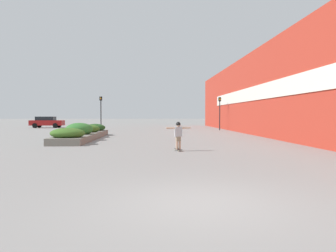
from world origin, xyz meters
TOP-DOWN VIEW (x-y plane):
  - ground_plane at (0.00, 0.00)m, footprint 300.00×300.00m
  - building_wall_right at (7.93, 22.53)m, footprint 0.67×49.46m
  - planter_box at (-5.95, 17.45)m, footprint 2.02×11.17m
  - skateboard at (0.28, 9.39)m, footprint 0.37×0.77m
  - skateboarder at (0.28, 9.39)m, footprint 1.21×0.38m
  - car_leftmost at (-15.35, 38.74)m, footprint 4.33×1.90m
  - car_center_left at (17.77, 35.61)m, footprint 3.82×2.00m
  - traffic_light_left at (-6.81, 30.86)m, footprint 0.28×0.30m
  - traffic_light_right at (6.66, 30.78)m, footprint 0.28×0.30m

SIDE VIEW (x-z plane):
  - ground_plane at x=0.00m, z-range 0.00..0.00m
  - skateboard at x=0.28m, z-range 0.02..0.12m
  - planter_box at x=-5.95m, z-range -0.15..1.04m
  - car_center_left at x=17.77m, z-range 0.03..1.56m
  - car_leftmost at x=-15.35m, z-range 0.04..1.56m
  - skateboarder at x=0.28m, z-range 0.23..1.54m
  - traffic_light_right at x=6.66m, z-range 0.66..4.42m
  - traffic_light_left at x=-6.81m, z-range 0.66..4.48m
  - building_wall_right at x=7.93m, z-range 0.00..7.25m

